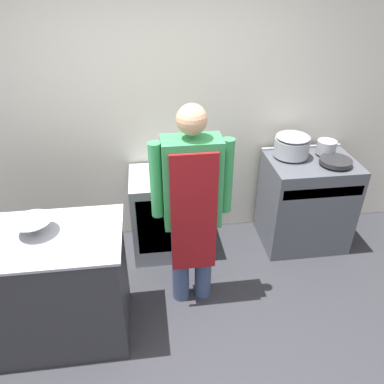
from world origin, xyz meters
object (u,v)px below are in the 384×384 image
object	(u,v)px
stove	(305,202)
sauce_pot	(326,147)
fridge_unit	(166,213)
person_cook	(192,202)
stock_pot	(292,145)
mixing_bowl	(33,226)
saute_pan	(336,161)

from	to	relation	value
stove	sauce_pot	size ratio (longest dim) A/B	5.18
stove	fridge_unit	distance (m)	1.39
person_cook	stove	bearing A→B (deg)	27.54
fridge_unit	sauce_pot	size ratio (longest dim) A/B	4.57
stove	sauce_pot	xyz separation A→B (m)	(0.16, 0.11, 0.54)
stock_pot	stove	bearing A→B (deg)	-30.64
fridge_unit	stock_pot	bearing A→B (deg)	2.66
person_cook	mixing_bowl	xyz separation A→B (m)	(-1.09, -0.18, 0.02)
fridge_unit	stock_pot	xyz separation A→B (m)	(1.20, 0.06, 0.63)
person_cook	mixing_bowl	world-z (taller)	person_cook
person_cook	sauce_pot	distance (m)	1.57
person_cook	mixing_bowl	bearing A→B (deg)	-170.45
sauce_pot	stove	bearing A→B (deg)	-146.32
mixing_bowl	saute_pan	xyz separation A→B (m)	(2.47, 0.71, -0.03)
mixing_bowl	sauce_pot	distance (m)	2.64
stove	stock_pot	distance (m)	0.62
stove	saute_pan	size ratio (longest dim) A/B	3.24
stove	person_cook	bearing A→B (deg)	-152.46
mixing_bowl	stock_pot	bearing A→B (deg)	23.56
mixing_bowl	sauce_pot	world-z (taller)	sauce_pot
fridge_unit	saute_pan	bearing A→B (deg)	-5.83
sauce_pot	mixing_bowl	bearing A→B (deg)	-159.43
person_cook	sauce_pot	bearing A→B (deg)	28.30
person_cook	saute_pan	distance (m)	1.48
sauce_pot	saute_pan	bearing A→B (deg)	-90.00
mixing_bowl	stock_pot	size ratio (longest dim) A/B	0.82
person_cook	sauce_pot	world-z (taller)	person_cook
saute_pan	sauce_pot	distance (m)	0.22
fridge_unit	mixing_bowl	bearing A→B (deg)	-136.65
stove	mixing_bowl	bearing A→B (deg)	-160.47
fridge_unit	sauce_pot	xyz separation A→B (m)	(1.55, 0.06, 0.59)
mixing_bowl	stock_pot	world-z (taller)	stock_pot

